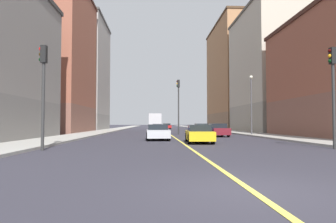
{
  "coord_description": "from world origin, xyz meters",
  "views": [
    {
      "loc": [
        -2.04,
        -6.11,
        1.41
      ],
      "look_at": [
        -0.0,
        34.47,
        2.99
      ],
      "focal_mm": 31.33,
      "sensor_mm": 36.0,
      "label": 1
    }
  ],
  "objects_px": {
    "car_red": "(167,126)",
    "car_yellow": "(199,134)",
    "traffic_light_median_far": "(178,99)",
    "car_green": "(201,129)",
    "traffic_light_right_near": "(43,81)",
    "building_left_mid": "(269,71)",
    "car_silver": "(158,132)",
    "traffic_light_left_near": "(333,82)",
    "building_left_far": "(234,77)",
    "box_truck": "(155,121)",
    "car_blue": "(157,128)",
    "building_right_midblock": "(57,60)",
    "building_right_distant": "(83,75)",
    "car_maroon": "(218,130)",
    "street_lamp_left_near": "(251,98)"
  },
  "relations": [
    {
      "from": "car_blue",
      "to": "box_truck",
      "type": "bearing_deg",
      "value": 91.76
    },
    {
      "from": "traffic_light_left_near",
      "to": "car_yellow",
      "type": "relative_size",
      "value": 1.23
    },
    {
      "from": "traffic_light_left_near",
      "to": "car_silver",
      "type": "height_order",
      "value": "traffic_light_left_near"
    },
    {
      "from": "building_left_mid",
      "to": "building_left_far",
      "type": "height_order",
      "value": "building_left_far"
    },
    {
      "from": "building_right_midblock",
      "to": "car_silver",
      "type": "distance_m",
      "value": 24.97
    },
    {
      "from": "building_right_distant",
      "to": "car_silver",
      "type": "bearing_deg",
      "value": -67.35
    },
    {
      "from": "car_yellow",
      "to": "building_left_mid",
      "type": "bearing_deg",
      "value": 58.03
    },
    {
      "from": "car_yellow",
      "to": "box_truck",
      "type": "distance_m",
      "value": 38.4
    },
    {
      "from": "car_maroon",
      "to": "car_silver",
      "type": "height_order",
      "value": "car_maroon"
    },
    {
      "from": "building_left_far",
      "to": "car_maroon",
      "type": "distance_m",
      "value": 37.15
    },
    {
      "from": "building_right_distant",
      "to": "traffic_light_left_near",
      "type": "relative_size",
      "value": 3.94
    },
    {
      "from": "traffic_light_median_far",
      "to": "car_yellow",
      "type": "bearing_deg",
      "value": -89.06
    },
    {
      "from": "street_lamp_left_near",
      "to": "car_silver",
      "type": "distance_m",
      "value": 13.15
    },
    {
      "from": "building_left_mid",
      "to": "building_right_distant",
      "type": "distance_m",
      "value": 34.79
    },
    {
      "from": "building_right_midblock",
      "to": "building_left_mid",
      "type": "bearing_deg",
      "value": 3.4
    },
    {
      "from": "building_right_midblock",
      "to": "traffic_light_left_near",
      "type": "distance_m",
      "value": 36.46
    },
    {
      "from": "traffic_light_right_near",
      "to": "car_red",
      "type": "distance_m",
      "value": 54.9
    },
    {
      "from": "car_yellow",
      "to": "building_left_far",
      "type": "bearing_deg",
      "value": 71.18
    },
    {
      "from": "car_silver",
      "to": "building_left_mid",
      "type": "bearing_deg",
      "value": 48.65
    },
    {
      "from": "car_yellow",
      "to": "car_silver",
      "type": "xyz_separation_m",
      "value": [
        -2.89,
        3.55,
        0.0
      ]
    },
    {
      "from": "car_yellow",
      "to": "building_right_midblock",
      "type": "bearing_deg",
      "value": 128.35
    },
    {
      "from": "traffic_light_median_far",
      "to": "car_yellow",
      "type": "xyz_separation_m",
      "value": [
        0.24,
        -14.36,
        -3.61
      ]
    },
    {
      "from": "traffic_light_left_near",
      "to": "car_blue",
      "type": "bearing_deg",
      "value": 104.78
    },
    {
      "from": "traffic_light_left_near",
      "to": "box_truck",
      "type": "relative_size",
      "value": 0.79
    },
    {
      "from": "traffic_light_right_near",
      "to": "traffic_light_median_far",
      "type": "relative_size",
      "value": 0.82
    },
    {
      "from": "street_lamp_left_near",
      "to": "car_red",
      "type": "relative_size",
      "value": 1.4
    },
    {
      "from": "building_left_mid",
      "to": "car_silver",
      "type": "height_order",
      "value": "building_left_mid"
    },
    {
      "from": "traffic_light_right_near",
      "to": "box_truck",
      "type": "xyz_separation_m",
      "value": [
        6.03,
        43.64,
        -1.86
      ]
    },
    {
      "from": "building_left_mid",
      "to": "car_red",
      "type": "height_order",
      "value": "building_left_mid"
    },
    {
      "from": "building_left_mid",
      "to": "car_red",
      "type": "relative_size",
      "value": 4.06
    },
    {
      "from": "traffic_light_median_far",
      "to": "car_green",
      "type": "height_order",
      "value": "traffic_light_median_far"
    },
    {
      "from": "car_red",
      "to": "car_yellow",
      "type": "bearing_deg",
      "value": -89.87
    },
    {
      "from": "car_silver",
      "to": "car_green",
      "type": "distance_m",
      "value": 16.04
    },
    {
      "from": "traffic_light_median_far",
      "to": "car_silver",
      "type": "height_order",
      "value": "traffic_light_median_far"
    },
    {
      "from": "building_left_mid",
      "to": "box_truck",
      "type": "distance_m",
      "value": 24.21
    },
    {
      "from": "traffic_light_left_near",
      "to": "car_silver",
      "type": "relative_size",
      "value": 1.33
    },
    {
      "from": "car_blue",
      "to": "car_silver",
      "type": "bearing_deg",
      "value": -90.6
    },
    {
      "from": "building_left_far",
      "to": "traffic_light_right_near",
      "type": "height_order",
      "value": "building_left_far"
    },
    {
      "from": "building_left_far",
      "to": "car_maroon",
      "type": "xyz_separation_m",
      "value": [
        -11.25,
        -33.66,
        -10.97
      ]
    },
    {
      "from": "building_right_distant",
      "to": "traffic_light_right_near",
      "type": "xyz_separation_m",
      "value": [
        8.17,
        -42.98,
        -7.32
      ]
    },
    {
      "from": "building_left_far",
      "to": "car_silver",
      "type": "bearing_deg",
      "value": -113.97
    },
    {
      "from": "building_right_distant",
      "to": "traffic_light_median_far",
      "type": "xyz_separation_m",
      "value": [
        16.86,
        -23.25,
        -6.63
      ]
    },
    {
      "from": "building_right_midblock",
      "to": "car_blue",
      "type": "distance_m",
      "value": 19.0
    },
    {
      "from": "building_right_midblock",
      "to": "car_red",
      "type": "bearing_deg",
      "value": 57.93
    },
    {
      "from": "car_maroon",
      "to": "box_truck",
      "type": "distance_m",
      "value": 29.58
    },
    {
      "from": "building_right_distant",
      "to": "car_yellow",
      "type": "bearing_deg",
      "value": -65.55
    },
    {
      "from": "building_right_midblock",
      "to": "car_green",
      "type": "xyz_separation_m",
      "value": [
        20.31,
        -3.23,
        -9.74
      ]
    },
    {
      "from": "traffic_light_right_near",
      "to": "car_silver",
      "type": "height_order",
      "value": "traffic_light_right_near"
    },
    {
      "from": "building_left_mid",
      "to": "traffic_light_left_near",
      "type": "distance_m",
      "value": 30.57
    },
    {
      "from": "traffic_light_left_near",
      "to": "building_left_far",
      "type": "bearing_deg",
      "value": 80.39
    }
  ]
}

